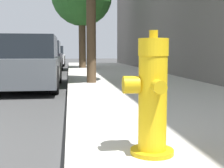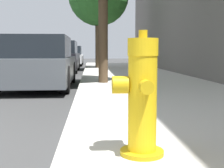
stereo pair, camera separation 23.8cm
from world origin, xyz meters
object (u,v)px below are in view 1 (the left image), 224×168
Objects in this scene: parked_car_mid at (41,57)px; fire_hydrant at (152,98)px; parked_car_far at (51,56)px; parked_car_near at (25,63)px.

fire_hydrant is at bearing -81.33° from parked_car_mid.
parked_car_near is at bearing -89.60° from parked_car_far.
parked_car_mid is at bearing 91.30° from parked_car_near.
parked_car_mid is at bearing 98.67° from fire_hydrant.
fire_hydrant is 0.24× the size of parked_car_far.
parked_car_mid reaches higher than parked_car_near.
parked_car_mid is (-0.15, 6.47, 0.04)m from parked_car_near.
parked_car_far is at bearing 90.40° from parked_car_near.
parked_car_near is 12.87m from parked_car_far.
parked_car_near is at bearing -88.70° from parked_car_mid.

